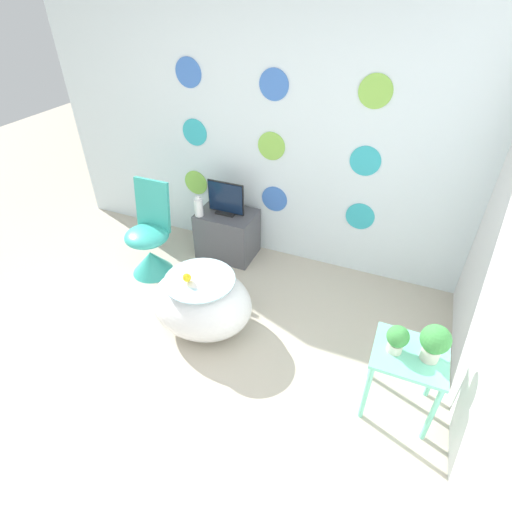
% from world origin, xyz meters
% --- Properties ---
extents(ground_plane, '(12.00, 12.00, 0.00)m').
position_xyz_m(ground_plane, '(0.00, 0.00, 0.00)').
color(ground_plane, '#BCB29E').
extents(wall_back_dotted, '(4.51, 0.05, 2.60)m').
position_xyz_m(wall_back_dotted, '(-0.00, 2.19, 1.30)').
color(wall_back_dotted, white).
rests_on(wall_back_dotted, ground_plane).
extents(bathtub, '(0.80, 0.65, 0.51)m').
position_xyz_m(bathtub, '(-0.11, 0.95, 0.26)').
color(bathtub, white).
rests_on(bathtub, ground_plane).
extents(rubber_duck, '(0.06, 0.07, 0.07)m').
position_xyz_m(rubber_duck, '(-0.17, 0.87, 0.55)').
color(rubber_duck, yellow).
rests_on(rubber_duck, bathtub).
extents(chair, '(0.40, 0.40, 0.88)m').
position_xyz_m(chair, '(-0.92, 1.41, 0.27)').
color(chair, '#38B2A3').
rests_on(chair, ground_plane).
extents(tv_cabinet, '(0.55, 0.40, 0.47)m').
position_xyz_m(tv_cabinet, '(-0.38, 1.94, 0.24)').
color(tv_cabinet, '#4C4C51').
rests_on(tv_cabinet, ground_plane).
extents(tv, '(0.36, 0.12, 0.32)m').
position_xyz_m(tv, '(-0.38, 1.94, 0.61)').
color(tv, black).
rests_on(tv, tv_cabinet).
extents(vase, '(0.08, 0.08, 0.20)m').
position_xyz_m(vase, '(-0.60, 1.80, 0.56)').
color(vase, white).
rests_on(vase, tv_cabinet).
extents(side_table, '(0.43, 0.39, 0.52)m').
position_xyz_m(side_table, '(1.41, 0.80, 0.42)').
color(side_table, '#72D8B7').
rests_on(side_table, ground_plane).
extents(potted_plant_left, '(0.13, 0.13, 0.19)m').
position_xyz_m(potted_plant_left, '(1.31, 0.78, 0.62)').
color(potted_plant_left, beige).
rests_on(potted_plant_left, side_table).
extents(potted_plant_right, '(0.17, 0.17, 0.25)m').
position_xyz_m(potted_plant_right, '(1.50, 0.80, 0.66)').
color(potted_plant_right, beige).
rests_on(potted_plant_right, side_table).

